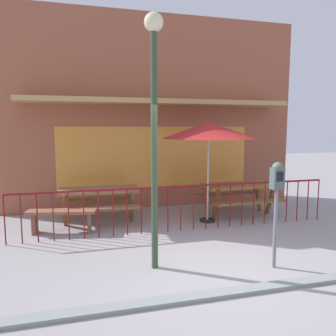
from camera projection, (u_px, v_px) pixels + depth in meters
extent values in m
plane|color=#9A9698|center=(219.00, 270.00, 5.05)|extent=(40.00, 40.00, 0.00)
cube|color=brown|center=(155.00, 204.00, 9.39)|extent=(8.09, 0.54, 0.01)
cube|color=#9E553B|center=(154.00, 113.00, 9.08)|extent=(8.09, 0.50, 5.16)
cube|color=orange|center=(157.00, 158.00, 8.98)|extent=(5.26, 0.02, 1.70)
cube|color=tan|center=(160.00, 102.00, 8.41)|extent=(6.88, 0.84, 0.12)
cube|color=maroon|center=(181.00, 186.00, 6.85)|extent=(6.79, 0.04, 0.04)
cylinder|color=maroon|center=(5.00, 220.00, 6.05)|extent=(0.02, 0.02, 0.95)
cylinder|color=maroon|center=(21.00, 219.00, 6.12)|extent=(0.02, 0.02, 0.95)
cylinder|color=maroon|center=(37.00, 218.00, 6.19)|extent=(0.02, 0.02, 0.95)
cylinder|color=maroon|center=(53.00, 217.00, 6.26)|extent=(0.02, 0.02, 0.95)
cylinder|color=maroon|center=(69.00, 216.00, 6.33)|extent=(0.02, 0.02, 0.95)
cylinder|color=maroon|center=(84.00, 215.00, 6.41)|extent=(0.02, 0.02, 0.95)
cylinder|color=maroon|center=(99.00, 214.00, 6.48)|extent=(0.02, 0.02, 0.95)
cylinder|color=maroon|center=(113.00, 213.00, 6.55)|extent=(0.02, 0.02, 0.95)
cylinder|color=maroon|center=(127.00, 212.00, 6.62)|extent=(0.02, 0.02, 0.95)
cylinder|color=maroon|center=(141.00, 211.00, 6.69)|extent=(0.02, 0.02, 0.95)
cylinder|color=maroon|center=(155.00, 210.00, 6.77)|extent=(0.02, 0.02, 0.95)
cylinder|color=maroon|center=(168.00, 210.00, 6.84)|extent=(0.02, 0.02, 0.95)
cylinder|color=maroon|center=(181.00, 209.00, 6.91)|extent=(0.02, 0.02, 0.95)
cylinder|color=maroon|center=(194.00, 208.00, 6.98)|extent=(0.02, 0.02, 0.95)
cylinder|color=maroon|center=(206.00, 207.00, 7.05)|extent=(0.02, 0.02, 0.95)
cylinder|color=maroon|center=(218.00, 206.00, 7.13)|extent=(0.02, 0.02, 0.95)
cylinder|color=maroon|center=(230.00, 205.00, 7.20)|extent=(0.02, 0.02, 0.95)
cylinder|color=maroon|center=(242.00, 205.00, 7.27)|extent=(0.02, 0.02, 0.95)
cylinder|color=maroon|center=(253.00, 204.00, 7.34)|extent=(0.02, 0.02, 0.95)
cylinder|color=maroon|center=(265.00, 203.00, 7.41)|extent=(0.02, 0.02, 0.95)
cylinder|color=maroon|center=(276.00, 202.00, 7.49)|extent=(0.02, 0.02, 0.95)
cylinder|color=maroon|center=(287.00, 202.00, 7.56)|extent=(0.02, 0.02, 0.95)
cylinder|color=maroon|center=(297.00, 201.00, 7.63)|extent=(0.02, 0.02, 0.95)
cylinder|color=maroon|center=(308.00, 200.00, 7.70)|extent=(0.02, 0.02, 0.95)
cylinder|color=maroon|center=(318.00, 200.00, 7.77)|extent=(0.02, 0.02, 0.95)
cube|color=#88603E|center=(98.00, 190.00, 7.55)|extent=(1.82, 0.81, 0.07)
cube|color=brown|center=(99.00, 209.00, 7.06)|extent=(1.81, 0.31, 0.05)
cube|color=olive|center=(98.00, 198.00, 8.12)|extent=(1.81, 0.31, 0.05)
cube|color=brown|center=(65.00, 211.00, 7.16)|extent=(0.08, 0.35, 0.78)
cube|color=brown|center=(66.00, 205.00, 7.70)|extent=(0.08, 0.35, 0.78)
cube|color=brown|center=(132.00, 207.00, 7.49)|extent=(0.08, 0.35, 0.78)
cube|color=brown|center=(129.00, 202.00, 8.03)|extent=(0.08, 0.35, 0.78)
cube|color=olive|center=(238.00, 186.00, 8.17)|extent=(1.83, 0.83, 0.07)
cube|color=brown|center=(250.00, 202.00, 7.68)|extent=(1.81, 0.33, 0.05)
cube|color=brown|center=(228.00, 193.00, 8.72)|extent=(1.81, 0.33, 0.05)
cube|color=brown|center=(216.00, 205.00, 7.73)|extent=(0.08, 0.35, 0.78)
cube|color=brown|center=(206.00, 200.00, 8.26)|extent=(0.08, 0.35, 0.78)
cube|color=brown|center=(270.00, 201.00, 8.16)|extent=(0.08, 0.35, 0.78)
cube|color=brown|center=(258.00, 196.00, 8.69)|extent=(0.08, 0.35, 0.78)
cylinder|color=black|center=(207.00, 220.00, 7.65)|extent=(0.36, 0.36, 0.05)
cylinder|color=beige|center=(208.00, 173.00, 7.52)|extent=(0.04, 0.04, 2.25)
cone|color=#B12322|center=(209.00, 130.00, 7.40)|extent=(2.12, 2.12, 0.38)
cube|color=brown|center=(61.00, 212.00, 6.76)|extent=(1.44, 0.59, 0.06)
cube|color=brown|center=(34.00, 223.00, 6.76)|extent=(0.08, 0.29, 0.45)
cube|color=brown|center=(89.00, 222.00, 6.82)|extent=(0.08, 0.29, 0.45)
cylinder|color=slate|center=(275.00, 229.00, 5.06)|extent=(0.06, 0.06, 1.24)
cube|color=#465258|center=(277.00, 178.00, 4.96)|extent=(0.18, 0.14, 0.33)
sphere|color=#415548|center=(278.00, 168.00, 4.94)|extent=(0.17, 0.17, 0.17)
cube|color=black|center=(280.00, 177.00, 4.89)|extent=(0.11, 0.01, 0.14)
cylinder|color=#32462E|center=(154.00, 154.00, 4.91)|extent=(0.10, 0.10, 3.54)
sphere|color=beige|center=(154.00, 22.00, 4.68)|extent=(0.28, 0.28, 0.28)
cube|color=gray|center=(242.00, 293.00, 4.34)|extent=(11.32, 0.20, 0.11)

